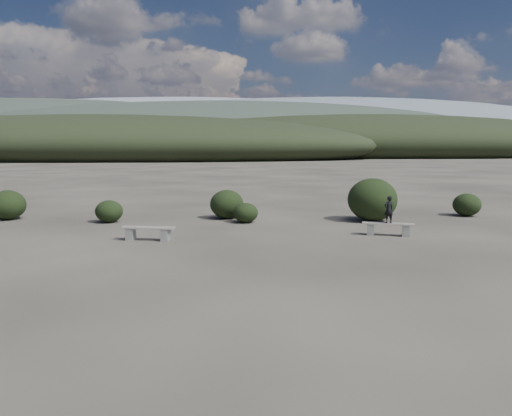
{
  "coord_description": "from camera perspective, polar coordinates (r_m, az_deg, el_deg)",
  "views": [
    {
      "loc": [
        -0.99,
        -10.03,
        2.81
      ],
      "look_at": [
        -0.14,
        3.5,
        1.1
      ],
      "focal_mm": 35.0,
      "sensor_mm": 36.0,
      "label": 1
    }
  ],
  "objects": [
    {
      "name": "shrub_a",
      "position": [
        19.02,
        -16.45,
        -0.36
      ],
      "size": [
        0.99,
        0.99,
        0.81
      ],
      "primitive_type": "ellipsoid",
      "color": "black",
      "rests_on": "ground"
    },
    {
      "name": "ground",
      "position": [
        10.46,
        1.99,
        -8.39
      ],
      "size": [
        1200.0,
        1200.0,
        0.0
      ],
      "primitive_type": "plane",
      "color": "#2F2B24",
      "rests_on": "ground"
    },
    {
      "name": "bench_right",
      "position": [
        16.12,
        14.86,
        -2.23
      ],
      "size": [
        1.61,
        0.8,
        0.4
      ],
      "rotation": [
        0.0,
        0.0,
        -0.31
      ],
      "color": "slate",
      "rests_on": "ground"
    },
    {
      "name": "shrub_d",
      "position": [
        19.04,
        13.16,
        0.94
      ],
      "size": [
        1.83,
        1.83,
        1.6
      ],
      "primitive_type": "ellipsoid",
      "color": "black",
      "rests_on": "ground"
    },
    {
      "name": "bench_left",
      "position": [
        15.15,
        -12.25,
        -2.72
      ],
      "size": [
        1.65,
        0.64,
        0.4
      ],
      "rotation": [
        0.0,
        0.0,
        -0.19
      ],
      "color": "slate",
      "rests_on": "ground"
    },
    {
      "name": "shrub_f",
      "position": [
        21.13,
        -26.52,
        0.32
      ],
      "size": [
        1.33,
        1.33,
        1.12
      ],
      "primitive_type": "ellipsoid",
      "color": "black",
      "rests_on": "ground"
    },
    {
      "name": "shrub_e",
      "position": [
        21.58,
        22.96,
        0.35
      ],
      "size": [
        1.09,
        1.09,
        0.91
      ],
      "primitive_type": "ellipsoid",
      "color": "black",
      "rests_on": "ground"
    },
    {
      "name": "shrub_c",
      "position": [
        18.18,
        -1.19,
        -0.55
      ],
      "size": [
        0.9,
        0.9,
        0.72
      ],
      "primitive_type": "ellipsoid",
      "color": "black",
      "rests_on": "ground"
    },
    {
      "name": "shrub_b",
      "position": [
        19.22,
        -3.36,
        0.44
      ],
      "size": [
        1.29,
        1.29,
        1.11
      ],
      "primitive_type": "ellipsoid",
      "color": "black",
      "rests_on": "ground"
    },
    {
      "name": "seated_person",
      "position": [
        16.04,
        14.93,
        -0.17
      ],
      "size": [
        0.36,
        0.29,
        0.85
      ],
      "primitive_type": "imported",
      "rotation": [
        0.0,
        0.0,
        3.44
      ],
      "color": "black",
      "rests_on": "bench_right"
    },
    {
      "name": "mountain_ridges",
      "position": [
        349.24,
        -4.72,
        8.48
      ],
      "size": [
        500.0,
        400.0,
        56.0
      ],
      "color": "black",
      "rests_on": "ground"
    }
  ]
}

